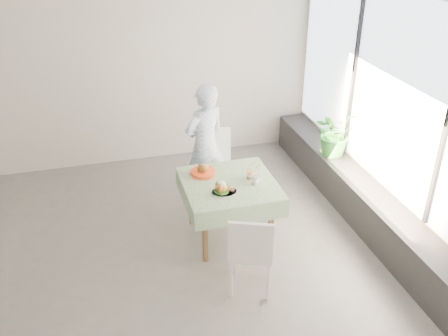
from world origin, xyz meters
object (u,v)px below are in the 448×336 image
object	(u,v)px
chair_near	(251,265)
main_dish	(223,189)
juice_cup_orange	(250,174)
potted_plant	(335,132)
cafe_table	(229,203)
chair_far	(216,181)
diner	(205,145)

from	to	relation	value
chair_near	main_dish	distance (m)	0.88
chair_near	juice_cup_orange	size ratio (longest dim) A/B	3.86
potted_plant	cafe_table	bearing A→B (deg)	-155.51
chair_far	juice_cup_orange	distance (m)	0.95
chair_far	juice_cup_orange	xyz separation A→B (m)	(0.20, -0.79, 0.50)
diner	main_dish	xyz separation A→B (m)	(-0.07, -1.11, -0.01)
chair_far	potted_plant	bearing A→B (deg)	-1.15
diner	main_dish	size ratio (longest dim) A/B	5.63
diner	potted_plant	bearing A→B (deg)	153.77
chair_far	main_dish	size ratio (longest dim) A/B	3.42
diner	main_dish	distance (m)	1.12
cafe_table	main_dish	world-z (taller)	main_dish
diner	juice_cup_orange	size ratio (longest dim) A/B	6.77
diner	potted_plant	size ratio (longest dim) A/B	2.49
cafe_table	diner	size ratio (longest dim) A/B	0.65
diner	potted_plant	distance (m)	1.77
potted_plant	diner	bearing A→B (deg)	175.50
diner	main_dish	world-z (taller)	diner
main_dish	potted_plant	world-z (taller)	potted_plant
chair_far	main_dish	distance (m)	1.14
chair_near	potted_plant	bearing A→B (deg)	44.34
juice_cup_orange	potted_plant	distance (m)	1.63
main_dish	potted_plant	size ratio (longest dim) A/B	0.44
main_dish	chair_far	bearing A→B (deg)	79.44
main_dish	juice_cup_orange	distance (m)	0.44
cafe_table	main_dish	bearing A→B (deg)	-123.46
potted_plant	juice_cup_orange	bearing A→B (deg)	-152.43
chair_near	juice_cup_orange	bearing A→B (deg)	73.10
chair_far	diner	size ratio (longest dim) A/B	0.61
diner	cafe_table	bearing A→B (deg)	72.11
cafe_table	chair_far	bearing A→B (deg)	86.10
cafe_table	diner	world-z (taller)	diner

